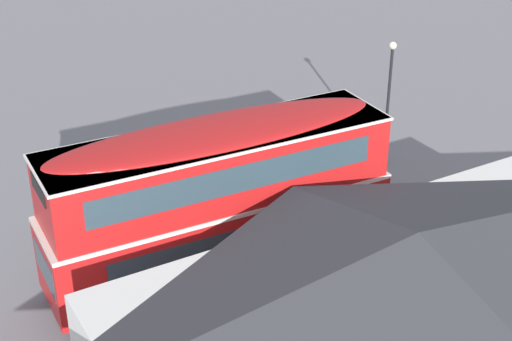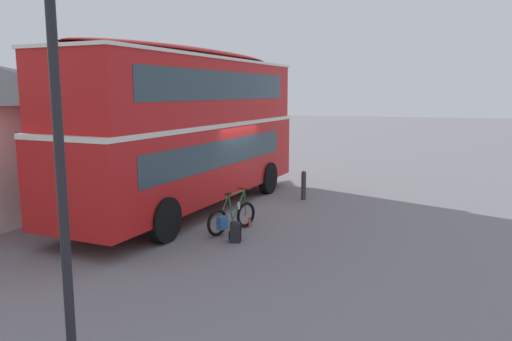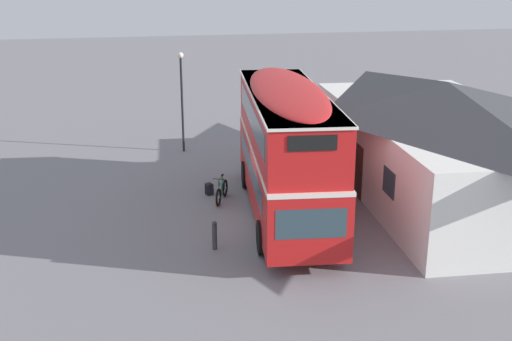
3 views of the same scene
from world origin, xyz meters
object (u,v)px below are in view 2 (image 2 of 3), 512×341
object	(u,v)px
double_decker_bus	(190,123)
touring_bicycle	(231,218)
backpack_on_ground	(235,231)
street_lamp	(59,149)
kerb_bollard	(304,185)
water_bottle_red_squeeze	(250,223)

from	to	relation	value
double_decker_bus	touring_bicycle	xyz separation A→B (m)	(-1.94, -2.06, -2.27)
backpack_on_ground	street_lamp	size ratio (longest dim) A/B	0.11
backpack_on_ground	kerb_bollard	bearing A→B (deg)	-5.08
street_lamp	double_decker_bus	bearing A→B (deg)	18.04
backpack_on_ground	water_bottle_red_squeeze	xyz separation A→B (m)	(1.32, 0.10, -0.14)
kerb_bollard	touring_bicycle	bearing A→B (deg)	168.99
kerb_bollard	double_decker_bus	bearing A→B (deg)	129.81
double_decker_bus	kerb_bollard	distance (m)	4.35
double_decker_bus	water_bottle_red_squeeze	distance (m)	3.71
street_lamp	backpack_on_ground	bearing A→B (deg)	4.22
double_decker_bus	street_lamp	distance (m)	9.45
street_lamp	kerb_bollard	distance (m)	11.66
double_decker_bus	kerb_bollard	world-z (taller)	double_decker_bus
double_decker_bus	kerb_bollard	xyz separation A→B (m)	(2.43, -2.91, -2.15)
backpack_on_ground	touring_bicycle	bearing A→B (deg)	28.63
double_decker_bus	backpack_on_ground	distance (m)	4.34
double_decker_bus	street_lamp	world-z (taller)	double_decker_bus
touring_bicycle	double_decker_bus	bearing A→B (deg)	46.69
double_decker_bus	backpack_on_ground	bearing A→B (deg)	-137.37
backpack_on_ground	street_lamp	xyz separation A→B (m)	(-6.31, -0.47, 2.68)
touring_bicycle	kerb_bollard	xyz separation A→B (m)	(4.37, -0.85, 0.12)
water_bottle_red_squeeze	kerb_bollard	distance (m)	3.83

